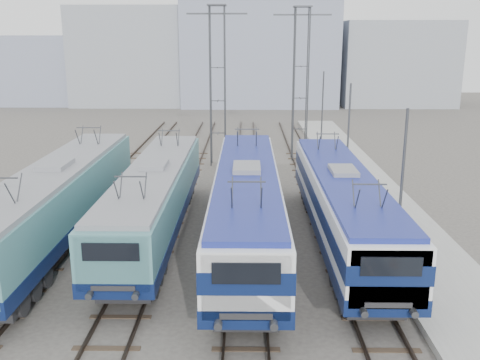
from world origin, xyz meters
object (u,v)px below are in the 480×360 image
(mast_mid, at_px, (348,140))
(locomotive_center_right, at_px, (247,201))
(locomotive_center_left, at_px, (155,196))
(mast_front, at_px, (401,193))
(catenary_tower_west, at_px, (218,79))
(catenary_tower_east, at_px, (301,77))
(locomotive_far_right, at_px, (342,201))
(mast_rear, at_px, (322,113))
(locomotive_far_left, at_px, (56,199))

(mast_mid, bearing_deg, locomotive_center_right, -123.76)
(locomotive_center_left, height_order, mast_front, mast_front)
(locomotive_center_left, relative_size, catenary_tower_west, 1.47)
(catenary_tower_east, bearing_deg, locomotive_far_right, -89.25)
(catenary_tower_east, relative_size, mast_rear, 1.71)
(locomotive_far_left, bearing_deg, locomotive_center_right, -2.47)
(locomotive_center_right, bearing_deg, catenary_tower_west, 97.33)
(locomotive_center_left, relative_size, locomotive_far_right, 1.00)
(catenary_tower_east, height_order, mast_mid, catenary_tower_east)
(mast_front, bearing_deg, locomotive_far_left, 169.34)
(locomotive_center_right, relative_size, mast_mid, 2.68)
(locomotive_far_left, height_order, mast_mid, mast_mid)
(locomotive_center_right, distance_m, locomotive_far_right, 4.52)
(locomotive_far_left, distance_m, locomotive_center_right, 9.01)
(locomotive_center_left, distance_m, catenary_tower_east, 20.61)
(mast_mid, bearing_deg, mast_rear, 90.00)
(locomotive_far_left, relative_size, mast_mid, 2.67)
(catenary_tower_west, relative_size, mast_mid, 1.71)
(catenary_tower_west, bearing_deg, locomotive_far_right, -68.48)
(mast_mid, distance_m, mast_rear, 12.00)
(catenary_tower_west, bearing_deg, locomotive_center_left, -97.94)
(locomotive_center_left, bearing_deg, catenary_tower_west, 82.06)
(catenary_tower_east, height_order, mast_rear, catenary_tower_east)
(mast_mid, relative_size, mast_rear, 1.00)
(locomotive_center_right, height_order, mast_front, mast_front)
(mast_front, bearing_deg, catenary_tower_west, 113.27)
(locomotive_center_right, height_order, catenary_tower_west, catenary_tower_west)
(locomotive_far_right, xyz_separation_m, mast_front, (1.85, -2.88, 1.24))
(locomotive_center_left, xyz_separation_m, mast_mid, (10.85, 8.13, 1.30))
(locomotive_far_left, bearing_deg, mast_rear, 53.98)
(locomotive_center_left, distance_m, locomotive_far_right, 9.05)
(locomotive_far_left, xyz_separation_m, locomotive_far_right, (13.50, -0.01, -0.07))
(locomotive_center_left, xyz_separation_m, catenary_tower_west, (2.25, 16.13, 4.44))
(locomotive_center_left, xyz_separation_m, locomotive_far_right, (9.00, -0.99, 0.06))
(locomotive_center_left, xyz_separation_m, mast_rear, (10.85, 20.13, 1.30))
(locomotive_far_left, xyz_separation_m, mast_front, (15.35, -2.89, 1.17))
(locomotive_far_right, height_order, catenary_tower_west, catenary_tower_west)
(catenary_tower_east, distance_m, mast_mid, 10.69)
(locomotive_center_left, bearing_deg, mast_mid, 36.84)
(catenary_tower_east, bearing_deg, locomotive_center_right, -102.30)
(locomotive_far_right, distance_m, mast_mid, 9.39)
(locomotive_far_right, relative_size, mast_mid, 2.52)
(locomotive_center_right, bearing_deg, mast_rear, 73.54)
(locomotive_far_left, height_order, mast_front, mast_front)
(locomotive_center_left, bearing_deg, locomotive_far_left, -167.67)
(locomotive_far_left, xyz_separation_m, mast_mid, (15.35, 9.11, 1.17))
(locomotive_center_left, xyz_separation_m, catenary_tower_east, (8.75, 18.13, 4.44))
(locomotive_center_left, xyz_separation_m, locomotive_center_right, (4.50, -1.37, 0.19))
(locomotive_far_right, relative_size, mast_front, 2.52)
(locomotive_far_left, height_order, locomotive_center_right, locomotive_center_right)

